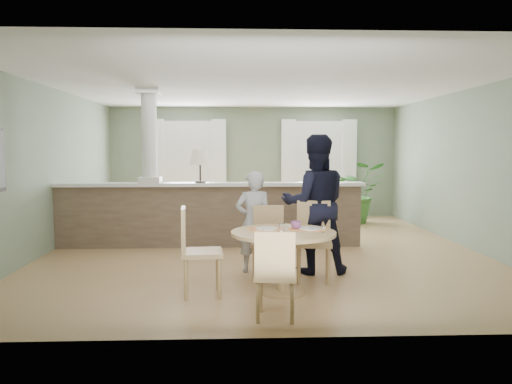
{
  "coord_description": "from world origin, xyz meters",
  "views": [
    {
      "loc": [
        -0.45,
        -8.32,
        1.69
      ],
      "look_at": [
        -0.15,
        -1.0,
        1.05
      ],
      "focal_mm": 35.0,
      "sensor_mm": 36.0,
      "label": 1
    }
  ],
  "objects_px": {
    "chair_side": "(195,247)",
    "chair_far_man": "(314,237)",
    "dining_table": "(284,244)",
    "sofa": "(200,210)",
    "chair_far_boy": "(268,238)",
    "child_person": "(254,222)",
    "chair_near": "(275,271)",
    "man_person": "(315,204)",
    "houseplant": "(356,192)"
  },
  "relations": [
    {
      "from": "dining_table",
      "to": "child_person",
      "type": "xyz_separation_m",
      "value": [
        -0.31,
        1.05,
        0.11
      ]
    },
    {
      "from": "chair_far_man",
      "to": "child_person",
      "type": "xyz_separation_m",
      "value": [
        -0.76,
        0.43,
        0.14
      ]
    },
    {
      "from": "chair_far_man",
      "to": "man_person",
      "type": "xyz_separation_m",
      "value": [
        0.07,
        0.36,
        0.38
      ]
    },
    {
      "from": "sofa",
      "to": "chair_near",
      "type": "relative_size",
      "value": 3.24
    },
    {
      "from": "chair_far_boy",
      "to": "man_person",
      "type": "bearing_deg",
      "value": 23.42
    },
    {
      "from": "chair_side",
      "to": "chair_far_man",
      "type": "bearing_deg",
      "value": -70.88
    },
    {
      "from": "sofa",
      "to": "man_person",
      "type": "bearing_deg",
      "value": -47.9
    },
    {
      "from": "houseplant",
      "to": "chair_near",
      "type": "relative_size",
      "value": 1.54
    },
    {
      "from": "child_person",
      "to": "houseplant",
      "type": "bearing_deg",
      "value": -129.15
    },
    {
      "from": "sofa",
      "to": "houseplant",
      "type": "bearing_deg",
      "value": 30.24
    },
    {
      "from": "child_person",
      "to": "man_person",
      "type": "relative_size",
      "value": 0.74
    },
    {
      "from": "dining_table",
      "to": "chair_far_boy",
      "type": "height_order",
      "value": "chair_far_boy"
    },
    {
      "from": "chair_side",
      "to": "sofa",
      "type": "bearing_deg",
      "value": -1.54
    },
    {
      "from": "dining_table",
      "to": "chair_side",
      "type": "bearing_deg",
      "value": -178.03
    },
    {
      "from": "sofa",
      "to": "man_person",
      "type": "height_order",
      "value": "man_person"
    },
    {
      "from": "sofa",
      "to": "man_person",
      "type": "relative_size",
      "value": 1.56
    },
    {
      "from": "dining_table",
      "to": "child_person",
      "type": "distance_m",
      "value": 1.1
    },
    {
      "from": "houseplant",
      "to": "chair_far_boy",
      "type": "bearing_deg",
      "value": -116.07
    },
    {
      "from": "chair_far_man",
      "to": "dining_table",
      "type": "bearing_deg",
      "value": -117.47
    },
    {
      "from": "houseplant",
      "to": "man_person",
      "type": "xyz_separation_m",
      "value": [
        -1.66,
        -4.52,
        0.25
      ]
    },
    {
      "from": "chair_far_man",
      "to": "chair_near",
      "type": "distance_m",
      "value": 1.67
    },
    {
      "from": "dining_table",
      "to": "chair_far_man",
      "type": "bearing_deg",
      "value": 54.4
    },
    {
      "from": "chair_far_boy",
      "to": "chair_side",
      "type": "relative_size",
      "value": 0.92
    },
    {
      "from": "sofa",
      "to": "chair_side",
      "type": "relative_size",
      "value": 2.87
    },
    {
      "from": "houseplant",
      "to": "chair_near",
      "type": "xyz_separation_m",
      "value": [
        -2.35,
        -6.42,
        -0.2
      ]
    },
    {
      "from": "child_person",
      "to": "man_person",
      "type": "bearing_deg",
      "value": 165.14
    },
    {
      "from": "sofa",
      "to": "chair_far_boy",
      "type": "distance_m",
      "value": 3.96
    },
    {
      "from": "houseplant",
      "to": "dining_table",
      "type": "distance_m",
      "value": 5.92
    },
    {
      "from": "chair_near",
      "to": "chair_side",
      "type": "xyz_separation_m",
      "value": [
        -0.85,
        0.89,
        0.07
      ]
    },
    {
      "from": "sofa",
      "to": "dining_table",
      "type": "relative_size",
      "value": 2.41
    },
    {
      "from": "chair_far_man",
      "to": "chair_side",
      "type": "bearing_deg",
      "value": -147.77
    },
    {
      "from": "chair_near",
      "to": "chair_side",
      "type": "distance_m",
      "value": 1.24
    },
    {
      "from": "dining_table",
      "to": "chair_far_man",
      "type": "distance_m",
      "value": 0.77
    },
    {
      "from": "chair_far_boy",
      "to": "chair_side",
      "type": "bearing_deg",
      "value": -132.42
    },
    {
      "from": "dining_table",
      "to": "sofa",
      "type": "bearing_deg",
      "value": 105.95
    },
    {
      "from": "man_person",
      "to": "chair_side",
      "type": "bearing_deg",
      "value": 33.24
    },
    {
      "from": "chair_near",
      "to": "houseplant",
      "type": "bearing_deg",
      "value": -102.41
    },
    {
      "from": "chair_near",
      "to": "chair_side",
      "type": "relative_size",
      "value": 0.88
    },
    {
      "from": "houseplant",
      "to": "dining_table",
      "type": "height_order",
      "value": "houseplant"
    },
    {
      "from": "chair_far_boy",
      "to": "chair_near",
      "type": "xyz_separation_m",
      "value": [
        -0.04,
        -1.7,
        -0.02
      ]
    },
    {
      "from": "houseplant",
      "to": "man_person",
      "type": "bearing_deg",
      "value": -110.22
    },
    {
      "from": "sofa",
      "to": "chair_side",
      "type": "xyz_separation_m",
      "value": [
        0.28,
        -4.59,
        0.14
      ]
    },
    {
      "from": "chair_side",
      "to": "man_person",
      "type": "distance_m",
      "value": 1.89
    },
    {
      "from": "sofa",
      "to": "chair_far_man",
      "type": "distance_m",
      "value": 4.31
    },
    {
      "from": "chair_far_man",
      "to": "man_person",
      "type": "distance_m",
      "value": 0.53
    },
    {
      "from": "sofa",
      "to": "chair_far_boy",
      "type": "xyz_separation_m",
      "value": [
        1.17,
        -3.78,
        0.09
      ]
    },
    {
      "from": "dining_table",
      "to": "chair_near",
      "type": "distance_m",
      "value": 0.95
    },
    {
      "from": "chair_far_boy",
      "to": "child_person",
      "type": "bearing_deg",
      "value": 128.3
    },
    {
      "from": "chair_far_boy",
      "to": "child_person",
      "type": "xyz_separation_m",
      "value": [
        -0.18,
        0.28,
        0.18
      ]
    },
    {
      "from": "houseplant",
      "to": "chair_side",
      "type": "bearing_deg",
      "value": -120.1
    }
  ]
}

